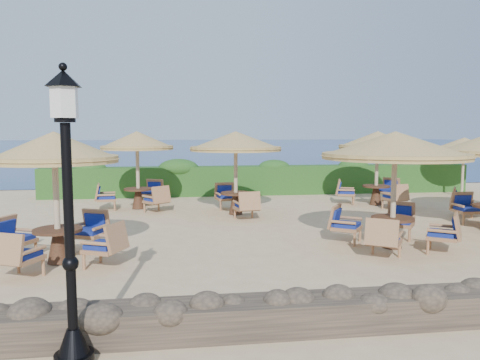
% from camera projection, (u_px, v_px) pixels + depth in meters
% --- Properties ---
extents(ground, '(120.00, 120.00, 0.00)m').
position_uv_depth(ground, '(311.00, 230.00, 12.66)').
color(ground, '#D5B787').
rests_on(ground, ground).
extents(sea, '(160.00, 160.00, 0.00)m').
position_uv_depth(sea, '(196.00, 146.00, 81.61)').
color(sea, navy).
rests_on(sea, ground).
extents(hedge, '(18.00, 0.90, 1.20)m').
position_uv_depth(hedge, '(262.00, 180.00, 19.69)').
color(hedge, '#1D4817').
rests_on(hedge, ground).
extents(stone_wall, '(15.00, 0.65, 0.44)m').
position_uv_depth(stone_wall, '(440.00, 307.00, 6.53)').
color(stone_wall, brown).
rests_on(stone_wall, ground).
extents(lamp_post, '(0.44, 0.44, 3.31)m').
position_uv_depth(lamp_post, '(69.00, 232.00, 5.14)').
color(lamp_post, black).
rests_on(lamp_post, ground).
extents(extra_parasol, '(2.30, 2.30, 2.41)m').
position_uv_depth(extra_parasol, '(464.00, 143.00, 18.62)').
color(extra_parasol, '#C4AD8A').
rests_on(extra_parasol, ground).
extents(cafe_set_0, '(2.84, 2.84, 2.65)m').
position_uv_depth(cafe_set_0, '(55.00, 177.00, 9.28)').
color(cafe_set_0, '#C4AD8A').
rests_on(cafe_set_0, ground).
extents(cafe_set_1, '(3.30, 3.30, 2.65)m').
position_uv_depth(cafe_set_1, '(395.00, 163.00, 10.50)').
color(cafe_set_1, '#C4AD8A').
rests_on(cafe_set_1, ground).
extents(cafe_set_3, '(2.67, 2.75, 2.65)m').
position_uv_depth(cafe_set_3, '(137.00, 156.00, 15.88)').
color(cafe_set_3, '#C4AD8A').
rests_on(cafe_set_3, ground).
extents(cafe_set_4, '(2.93, 2.93, 2.65)m').
position_uv_depth(cafe_set_4, '(236.00, 151.00, 14.79)').
color(cafe_set_4, '#C4AD8A').
rests_on(cafe_set_4, ground).
extents(cafe_set_5, '(2.82, 2.83, 2.65)m').
position_uv_depth(cafe_set_5, '(377.00, 152.00, 16.71)').
color(cafe_set_5, '#C4AD8A').
rests_on(cafe_set_5, ground).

